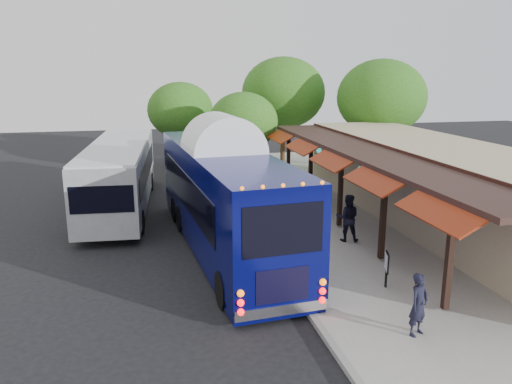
{
  "coord_description": "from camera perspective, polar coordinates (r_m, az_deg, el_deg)",
  "views": [
    {
      "loc": [
        -4.25,
        -15.47,
        6.79
      ],
      "look_at": [
        0.17,
        4.44,
        1.8
      ],
      "focal_mm": 35.0,
      "sensor_mm": 36.0,
      "label": 1
    }
  ],
  "objects": [
    {
      "name": "tree_right",
      "position": [
        34.65,
        14.13,
        10.43
      ],
      "size": [
        5.9,
        5.9,
        7.55
      ],
      "color": "#382314",
      "rests_on": "ground"
    },
    {
      "name": "city_bus",
      "position": [
        25.73,
        -15.3,
        2.12
      ],
      "size": [
        3.47,
        12.41,
        3.29
      ],
      "rotation": [
        0.0,
        0.0,
        -0.07
      ],
      "color": "gray",
      "rests_on": "ground"
    },
    {
      "name": "ped_d",
      "position": [
        24.47,
        6.08,
        -0.12
      ],
      "size": [
        1.12,
        0.74,
        1.62
      ],
      "primitive_type": "imported",
      "rotation": [
        0.0,
        0.0,
        3.28
      ],
      "color": "black",
      "rests_on": "sidewalk"
    },
    {
      "name": "tree_far",
      "position": [
        36.62,
        -8.63,
        9.22
      ],
      "size": [
        4.69,
        4.69,
        6.01
      ],
      "color": "#382314",
      "rests_on": "ground"
    },
    {
      "name": "sidewalk",
      "position": [
        22.58,
        12.33,
        -3.88
      ],
      "size": [
        10.0,
        40.0,
        0.15
      ],
      "primitive_type": "cube",
      "color": "#9E9B93",
      "rests_on": "ground"
    },
    {
      "name": "sign_board",
      "position": [
        16.19,
        14.73,
        -7.96
      ],
      "size": [
        0.21,
        0.51,
        1.15
      ],
      "rotation": [
        0.0,
        0.0,
        -0.32
      ],
      "color": "black",
      "rests_on": "sidewalk"
    },
    {
      "name": "ped_c",
      "position": [
        19.73,
        2.28,
        -3.34
      ],
      "size": [
        1.05,
        0.91,
        1.69
      ],
      "primitive_type": "imported",
      "rotation": [
        0.0,
        0.0,
        3.75
      ],
      "color": "black",
      "rests_on": "sidewalk"
    },
    {
      "name": "station_shelter",
      "position": [
        23.73,
        19.99,
        0.88
      ],
      "size": [
        8.15,
        20.0,
        3.6
      ],
      "color": "tan",
      "rests_on": "ground"
    },
    {
      "name": "tree_left",
      "position": [
        31.39,
        -1.46,
        8.04
      ],
      "size": [
        4.31,
        4.31,
        5.51
      ],
      "color": "#382314",
      "rests_on": "ground"
    },
    {
      "name": "ground",
      "position": [
        17.42,
        2.65,
        -9.21
      ],
      "size": [
        90.0,
        90.0,
        0.0
      ],
      "primitive_type": "plane",
      "color": "black",
      "rests_on": "ground"
    },
    {
      "name": "tree_mid",
      "position": [
        37.09,
        3.15,
        11.24
      ],
      "size": [
        6.07,
        6.07,
        7.77
      ],
      "color": "#382314",
      "rests_on": "ground"
    },
    {
      "name": "ped_b",
      "position": [
        20.1,
        10.42,
        -2.92
      ],
      "size": [
        1.11,
        0.99,
        1.9
      ],
      "primitive_type": "imported",
      "rotation": [
        0.0,
        0.0,
        2.8
      ],
      "color": "black",
      "rests_on": "sidewalk"
    },
    {
      "name": "ped_a",
      "position": [
        13.66,
        18.11,
        -12.13
      ],
      "size": [
        0.72,
        0.63,
        1.67
      ],
      "primitive_type": "imported",
      "rotation": [
        0.0,
        0.0,
        0.46
      ],
      "color": "black",
      "rests_on": "sidewalk"
    },
    {
      "name": "coach_bus",
      "position": [
        19.1,
        -3.73,
        -0.1
      ],
      "size": [
        3.89,
        13.14,
        4.15
      ],
      "rotation": [
        0.0,
        0.0,
        0.09
      ],
      "color": "#06094F",
      "rests_on": "ground"
    },
    {
      "name": "curb",
      "position": [
        21.04,
        -0.06,
        -4.86
      ],
      "size": [
        0.2,
        40.0,
        0.16
      ],
      "primitive_type": "cube",
      "color": "gray",
      "rests_on": "ground"
    }
  ]
}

